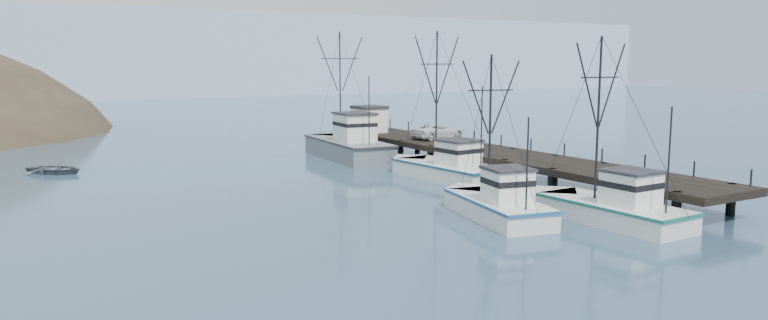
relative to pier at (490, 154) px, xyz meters
The scene contains 10 objects.
ground 21.33m from the pier, 131.19° to the right, with size 400.00×400.00×0.00m, color #2D4B65.
pier is the anchor object (origin of this frame).
distant_ridge 154.06m from the pier, 91.49° to the left, with size 360.00×40.00×26.00m, color #9EB2C6.
trawler_near 18.03m from the pier, 106.54° to the right, with size 3.86×11.01×11.21m.
trawler_mid 16.71m from the pier, 127.93° to the right, with size 5.03×10.15×10.16m.
trawler_far 4.60m from the pier, behind, with size 4.76×12.06×12.18m.
work_vessel 15.76m from the pier, 112.44° to the left, with size 5.42×15.06×12.64m.
pier_shed 18.14m from the pier, 94.76° to the left, with size 3.00×3.20×2.80m.
pickup_truck 9.38m from the pier, 82.76° to the left, with size 2.54×5.51×1.53m, color silver.
motorboat 36.84m from the pier, 149.17° to the left, with size 3.55×4.97×1.03m, color #565A60.
Camera 1 is at (-22.59, -28.60, 9.36)m, focal length 32.00 mm.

